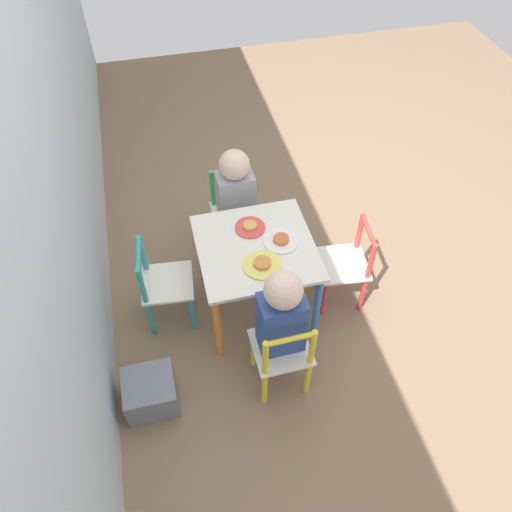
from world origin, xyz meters
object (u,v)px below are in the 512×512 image
(chair_yellow, at_px, (282,354))
(plate_left, at_px, (262,264))
(storage_bin, at_px, (151,392))
(chair_green, at_px, (235,213))
(plate_front, at_px, (281,241))
(child_right, at_px, (236,197))
(child_left, at_px, (280,318))
(chair_teal, at_px, (163,285))
(chair_red, at_px, (346,266))
(kids_table, at_px, (256,256))
(plate_right, at_px, (250,227))

(chair_yellow, xyz_separation_m, plate_left, (0.36, 0.01, 0.23))
(plate_left, bearing_deg, storage_bin, 116.99)
(chair_yellow, relative_size, storage_bin, 2.20)
(chair_green, distance_m, plate_front, 0.55)
(plate_left, bearing_deg, child_right, 1.01)
(child_left, bearing_deg, chair_yellow, 90.00)
(chair_teal, height_order, plate_front, chair_teal)
(plate_front, height_order, storage_bin, plate_front)
(chair_teal, bearing_deg, chair_red, -90.21)
(child_right, bearing_deg, kids_table, -90.00)
(chair_green, distance_m, plate_left, 0.65)
(chair_yellow, bearing_deg, plate_right, -90.20)
(kids_table, xyz_separation_m, chair_yellow, (-0.48, -0.01, -0.15))
(child_left, height_order, plate_right, child_left)
(chair_green, bearing_deg, kids_table, -90.00)
(child_left, relative_size, plate_left, 4.12)
(kids_table, height_order, chair_red, chair_red)
(plate_right, bearing_deg, child_right, 1.87)
(plate_left, relative_size, storage_bin, 0.78)
(kids_table, height_order, plate_right, plate_right)
(chair_yellow, relative_size, child_right, 0.72)
(plate_left, xyz_separation_m, plate_right, (0.25, -0.00, -0.00))
(chair_red, xyz_separation_m, plate_left, (-0.08, 0.48, 0.23))
(plate_right, bearing_deg, plate_front, -135.00)
(chair_teal, height_order, plate_right, chair_teal)
(chair_green, xyz_separation_m, child_right, (-0.06, -0.00, 0.18))
(chair_teal, distance_m, child_right, 0.63)
(chair_green, relative_size, child_right, 0.72)
(chair_green, bearing_deg, chair_teal, -138.42)
(chair_green, distance_m, child_right, 0.19)
(kids_table, distance_m, child_left, 0.43)
(child_right, relative_size, plate_front, 4.20)
(kids_table, xyz_separation_m, plate_left, (-0.13, 0.00, 0.08))
(chair_red, bearing_deg, plate_right, -104.29)
(plate_front, bearing_deg, kids_table, 90.00)
(chair_green, distance_m, chair_teal, 0.64)
(kids_table, relative_size, plate_left, 3.07)
(child_right, bearing_deg, chair_yellow, -90.18)
(chair_teal, distance_m, plate_right, 0.54)
(chair_green, bearing_deg, child_left, -90.16)
(chair_yellow, xyz_separation_m, child_left, (0.06, 0.00, 0.20))
(chair_red, bearing_deg, child_left, -45.83)
(chair_red, bearing_deg, child_right, -127.94)
(plate_right, bearing_deg, plate_left, 180.00)
(chair_yellow, bearing_deg, chair_teal, -48.25)
(chair_yellow, distance_m, chair_red, 0.64)
(kids_table, xyz_separation_m, storage_bin, (-0.44, 0.62, -0.32))
(kids_table, bearing_deg, chair_yellow, -179.03)
(plate_left, xyz_separation_m, storage_bin, (-0.32, 0.62, -0.40))
(plate_right, height_order, storage_bin, plate_right)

